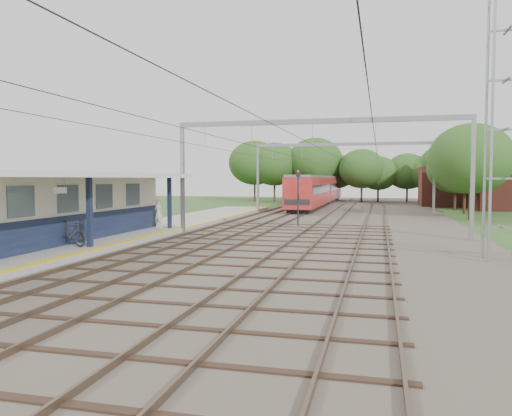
% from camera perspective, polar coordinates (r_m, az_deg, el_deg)
% --- Properties ---
extents(ground, '(160.00, 160.00, 0.00)m').
position_cam_1_polar(ground, '(16.40, -12.12, -9.00)').
color(ground, '#2D4C1E').
rests_on(ground, ground).
extents(ballast_bed, '(18.00, 90.00, 0.10)m').
position_cam_1_polar(ballast_bed, '(44.61, 9.97, -1.11)').
color(ballast_bed, '#473D33').
rests_on(ballast_bed, ground).
extents(platform, '(5.00, 52.00, 0.35)m').
position_cam_1_polar(platform, '(32.07, -13.17, -2.66)').
color(platform, gray).
rests_on(platform, ground).
extents(yellow_stripe, '(0.45, 52.00, 0.01)m').
position_cam_1_polar(yellow_stripe, '(31.09, -9.48, -2.47)').
color(yellow_stripe, yellow).
rests_on(yellow_stripe, platform).
extents(station_building, '(3.41, 18.00, 3.40)m').
position_cam_1_polar(station_building, '(26.71, -22.75, -0.00)').
color(station_building, beige).
rests_on(station_building, platform).
extents(canopy, '(6.40, 20.00, 3.44)m').
position_cam_1_polar(canopy, '(25.21, -22.17, 3.47)').
color(canopy, '#111935').
rests_on(canopy, platform).
extents(rail_tracks, '(11.80, 88.00, 0.15)m').
position_cam_1_polar(rail_tracks, '(44.85, 6.78, -0.90)').
color(rail_tracks, brown).
rests_on(rail_tracks, ballast_bed).
extents(catenary_system, '(17.22, 88.00, 7.00)m').
position_cam_1_polar(catenary_system, '(39.88, 8.69, 6.23)').
color(catenary_system, gray).
rests_on(catenary_system, ground).
extents(lattice_pylon, '(1.30, 1.30, 12.00)m').
position_cam_1_polar(lattice_pylon, '(23.05, 26.58, 9.26)').
color(lattice_pylon, gray).
rests_on(lattice_pylon, ground).
extents(tree_band, '(31.72, 30.88, 8.82)m').
position_cam_1_polar(tree_band, '(71.58, 11.41, 4.44)').
color(tree_band, '#382619').
rests_on(tree_band, ground).
extents(house_near, '(7.00, 6.12, 7.89)m').
position_cam_1_polar(house_near, '(61.96, 26.98, 2.53)').
color(house_near, brown).
rests_on(house_near, ground).
extents(house_far, '(8.00, 6.12, 8.66)m').
position_cam_1_polar(house_far, '(66.97, 21.65, 2.91)').
color(house_far, brown).
rests_on(house_far, ground).
extents(person, '(0.78, 0.64, 1.83)m').
position_cam_1_polar(person, '(32.50, -11.08, -0.63)').
color(person, silver).
rests_on(person, platform).
extents(bicycle, '(2.07, 1.16, 1.20)m').
position_cam_1_polar(bicycle, '(24.75, -20.37, -2.74)').
color(bicycle, black).
rests_on(bicycle, platform).
extents(train, '(2.87, 35.73, 3.77)m').
position_cam_1_polar(train, '(64.79, 7.25, 2.11)').
color(train, black).
rests_on(train, ballast_bed).
extents(signal_post, '(0.31, 0.27, 4.14)m').
position_cam_1_polar(signal_post, '(36.10, 4.83, 1.87)').
color(signal_post, black).
rests_on(signal_post, ground).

